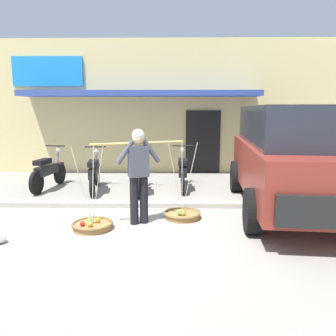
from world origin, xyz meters
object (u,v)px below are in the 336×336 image
motorcycle_nearest_shop (48,172)px  motorcycle_third_in_row (140,174)px  parked_truck (292,155)px  fruit_basket_right_side (182,214)px  motorcycle_second_in_row (95,173)px  fruit_basket_left_side (92,225)px  motorcycle_end_of_row (183,171)px  fruit_vendor (139,170)px

motorcycle_nearest_shop → motorcycle_third_in_row: bearing=-7.3°
parked_truck → fruit_basket_right_side: bearing=-163.8°
fruit_basket_right_side → motorcycle_second_in_row: fruit_basket_right_side is taller
motorcycle_third_in_row → parked_truck: size_ratio=0.37×
fruit_basket_left_side → motorcycle_nearest_shop: (-1.83, 2.92, 0.38)m
motorcycle_nearest_shop → parked_truck: (5.62, -1.65, 0.68)m
motorcycle_nearest_shop → motorcycle_end_of_row: 3.46m
fruit_basket_right_side → motorcycle_second_in_row: (-2.14, 2.10, 0.38)m
fruit_vendor → motorcycle_second_in_row: (-1.36, 2.40, -0.52)m
fruit_basket_left_side → motorcycle_end_of_row: (1.63, 3.01, 0.38)m
fruit_vendor → parked_truck: 3.16m
fruit_vendor → motorcycle_second_in_row: bearing=119.5°
motorcycle_second_in_row → motorcycle_third_in_row: bearing=-5.1°
fruit_vendor → fruit_basket_right_side: 1.23m
motorcycle_third_in_row → fruit_basket_left_side: bearing=-102.1°
motorcycle_end_of_row → motorcycle_third_in_row: bearing=-159.5°
fruit_basket_left_side → motorcycle_third_in_row: fruit_basket_left_side is taller
motorcycle_second_in_row → motorcycle_nearest_shop: bearing=170.7°
motorcycle_second_in_row → motorcycle_end_of_row: size_ratio=1.00×
fruit_basket_left_side → fruit_basket_right_side: same height
fruit_vendor → fruit_basket_left_side: fruit_vendor is taller
fruit_basket_left_side → motorcycle_nearest_shop: bearing=122.1°
fruit_basket_left_side → motorcycle_third_in_row: 2.70m
motorcycle_nearest_shop → motorcycle_third_in_row: same height
fruit_basket_left_side → fruit_basket_right_side: bearing=21.6°
motorcycle_nearest_shop → fruit_vendor: bearing=-45.0°
motorcycle_nearest_shop → motorcycle_end_of_row: bearing=1.5°
fruit_basket_right_side → parked_truck: bearing=16.2°
fruit_basket_left_side → motorcycle_second_in_row: (-0.58, 2.71, 0.38)m
fruit_basket_right_side → motorcycle_end_of_row: bearing=88.3°
fruit_basket_right_side → motorcycle_nearest_shop: 4.11m
fruit_basket_left_side → motorcycle_second_in_row: 2.80m
fruit_basket_right_side → motorcycle_second_in_row: 3.02m
motorcycle_nearest_shop → motorcycle_third_in_row: 2.41m
fruit_vendor → motorcycle_end_of_row: size_ratio=0.93×
fruit_basket_right_side → motorcycle_second_in_row: size_ratio=0.80×
motorcycle_second_in_row → fruit_vendor: bearing=-60.5°
motorcycle_third_in_row → motorcycle_second_in_row: bearing=174.9°
motorcycle_end_of_row → fruit_vendor: bearing=-107.4°
fruit_basket_left_side → motorcycle_nearest_shop: 3.46m
motorcycle_second_in_row → parked_truck: size_ratio=0.37×
motorcycle_end_of_row → parked_truck: (2.16, -1.75, 0.68)m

